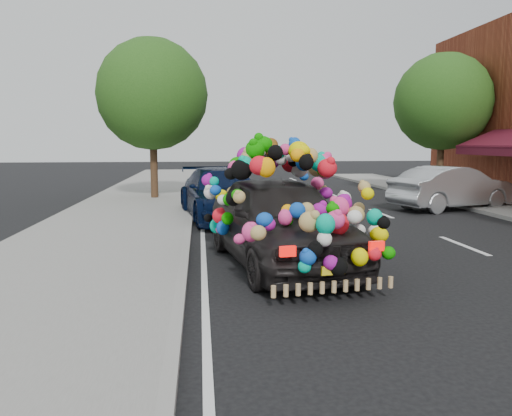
{
  "coord_description": "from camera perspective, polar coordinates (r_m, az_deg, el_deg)",
  "views": [
    {
      "loc": [
        -2.05,
        -10.02,
        2.21
      ],
      "look_at": [
        -0.85,
        0.63,
        0.81
      ],
      "focal_mm": 35.0,
      "sensor_mm": 36.0,
      "label": 1
    }
  ],
  "objects": [
    {
      "name": "kerb",
      "position": [
        10.25,
        -8.01,
        -4.7
      ],
      "size": [
        0.15,
        60.0,
        0.13
      ],
      "primitive_type": "cube",
      "color": "gray",
      "rests_on": "ground"
    },
    {
      "name": "tree_near_sidewalk",
      "position": [
        19.68,
        -11.79,
        12.58
      ],
      "size": [
        4.2,
        4.2,
        6.13
      ],
      "color": "#332114",
      "rests_on": "ground"
    },
    {
      "name": "ground",
      "position": [
        10.46,
        5.02,
        -4.77
      ],
      "size": [
        100.0,
        100.0,
        0.0
      ],
      "primitive_type": "plane",
      "color": "black",
      "rests_on": "ground"
    },
    {
      "name": "sidewalk",
      "position": [
        10.49,
        -18.75,
        -4.77
      ],
      "size": [
        4.0,
        60.0,
        0.12
      ],
      "primitive_type": "cube",
      "color": "gray",
      "rests_on": "ground"
    },
    {
      "name": "tree_far_b",
      "position": [
        22.46,
        20.58,
        11.28
      ],
      "size": [
        4.0,
        4.0,
        5.9
      ],
      "color": "#332114",
      "rests_on": "ground"
    },
    {
      "name": "plush_art_car",
      "position": [
        9.04,
        2.69,
        0.87
      ],
      "size": [
        3.01,
        5.26,
        2.28
      ],
      "rotation": [
        0.0,
        0.0,
        0.15
      ],
      "color": "black",
      "rests_on": "ground"
    },
    {
      "name": "navy_sedan",
      "position": [
        14.61,
        -3.9,
        1.66
      ],
      "size": [
        2.79,
        5.34,
        1.48
      ],
      "primitive_type": "imported",
      "rotation": [
        0.0,
        0.0,
        0.15
      ],
      "color": "black",
      "rests_on": "ground"
    },
    {
      "name": "silver_hatchback",
      "position": [
        17.89,
        21.54,
        2.16
      ],
      "size": [
        4.63,
        2.81,
        1.44
      ],
      "primitive_type": "imported",
      "rotation": [
        0.0,
        0.0,
        1.89
      ],
      "color": "#A0A3A7",
      "rests_on": "ground"
    },
    {
      "name": "lane_markings",
      "position": [
        11.71,
        22.6,
        -3.97
      ],
      "size": [
        6.0,
        50.0,
        0.01
      ],
      "primitive_type": null,
      "color": "silver",
      "rests_on": "ground"
    }
  ]
}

